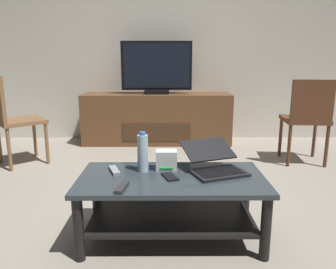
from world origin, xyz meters
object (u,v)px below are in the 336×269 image
Objects in this scene: router_box at (167,160)px; media_cabinet at (157,118)px; coffee_table at (172,196)px; cell_phone at (170,177)px; dining_chair at (307,116)px; water_bottle_near at (143,153)px; soundbar_remote at (122,187)px; television at (157,69)px; laptop at (214,163)px; side_chair at (12,115)px; tv_remote at (114,170)px.

media_cabinet is at bearing 93.13° from router_box.
cell_phone reaches higher than coffee_table.
router_box is (-1.49, -1.39, -0.05)m from dining_chair.
router_box is at bearing 13.58° from water_bottle_near.
water_bottle_near is 1.62× the size of soundbar_remote.
water_bottle_near is 1.85× the size of cell_phone.
soundbar_remote reaches higher than coffee_table.
television is 6.75× the size of router_box.
television is 2.45m from laptop.
dining_chair reaches higher than media_cabinet.
laptop is at bearing -79.67° from media_cabinet.
water_bottle_near reaches higher than cell_phone.
dining_chair is 6.50× the size of cell_phone.
cell_phone is (0.17, -0.12, -0.12)m from water_bottle_near.
water_bottle_near is at bearing -90.60° from television.
soundbar_remote is (-0.12, -2.65, -0.56)m from television.
laptop reaches higher than router_box.
television is 5.72× the size of soundbar_remote.
soundbar_remote is at bearing -51.21° from side_chair.
television reaches higher than dining_chair.
side_chair is at bearing 117.66° from cell_phone.
water_bottle_near reaches higher than tv_remote.
soundbar_remote is (-0.12, -2.67, 0.09)m from media_cabinet.
side_chair is (-1.49, -0.95, -0.45)m from television.
router_box is at bearing -40.10° from side_chair.
dining_chair reaches higher than laptop.
water_bottle_near is (-0.46, 0.00, 0.07)m from laptop.
cell_phone is at bearing -133.54° from dining_chair.
coffee_table is at bearing -42.35° from side_chair.
media_cabinet is 2.13× the size of television.
dining_chair is at bearing 46.39° from coffee_table.
media_cabinet reaches higher than coffee_table.
laptop is (0.27, 0.10, 0.18)m from coffee_table.
media_cabinet is at bearing 89.41° from water_bottle_near.
dining_chair is at bearing 0.47° from side_chair.
coffee_table is at bearing -77.69° from router_box.
soundbar_remote is (-0.10, -0.30, -0.11)m from water_bottle_near.
tv_remote is at bearing -178.86° from laptop.
laptop is (-1.18, -1.43, -0.06)m from dining_chair.
laptop is 0.31m from router_box.
side_chair is 5.96× the size of soundbar_remote.
laptop is at bearing 37.02° from soundbar_remote.
laptop is 0.63m from soundbar_remote.
dining_chair is 5.69× the size of tv_remote.
television is 2.37m from router_box.
tv_remote reaches higher than coffee_table.
water_bottle_near is (-0.18, 0.10, 0.25)m from coffee_table.
tv_remote is (1.28, -1.41, -0.12)m from side_chair.
router_box is at bearing 172.55° from laptop.
coffee_table is at bearing -33.36° from tv_remote.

